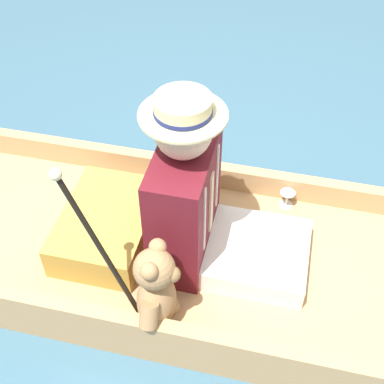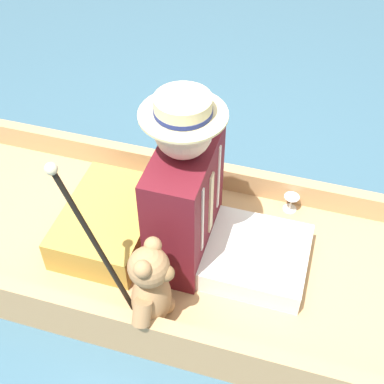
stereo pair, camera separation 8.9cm
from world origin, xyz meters
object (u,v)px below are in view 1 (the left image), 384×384
(wine_glass, at_px, (287,196))
(seated_person, at_px, (201,204))
(walking_cane, at_px, (97,242))
(teddy_bear, at_px, (157,290))

(wine_glass, bearing_deg, seated_person, -42.70)
(walking_cane, bearing_deg, wine_glass, 141.16)
(teddy_bear, relative_size, wine_glass, 4.94)
(seated_person, relative_size, walking_cane, 1.04)
(seated_person, relative_size, wine_glass, 9.46)
(walking_cane, bearing_deg, seated_person, 145.18)
(walking_cane, bearing_deg, teddy_bear, 97.60)
(teddy_bear, bearing_deg, walking_cane, -82.40)
(seated_person, distance_m, walking_cane, 0.52)
(seated_person, relative_size, teddy_bear, 1.91)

